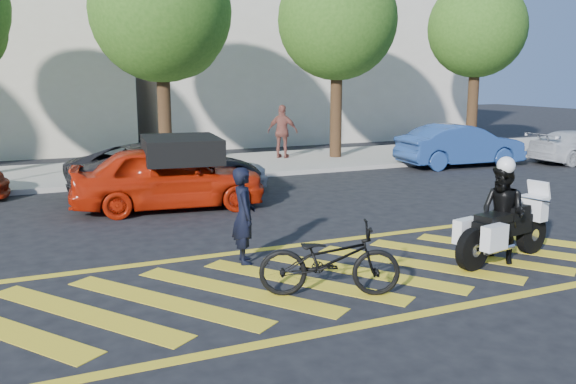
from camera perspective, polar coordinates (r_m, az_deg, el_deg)
name	(u,v)px	position (r m, az deg, el deg)	size (l,w,h in m)	color
ground	(335,276)	(10.04, 4.44, -7.84)	(90.00, 90.00, 0.00)	black
sidewalk	(167,169)	(21.09, -11.29, 2.11)	(60.00, 5.00, 0.15)	#9E998E
crosswalk	(333,276)	(10.02, 4.25, -7.85)	(12.33, 4.00, 0.01)	gold
building_right	(296,30)	(32.41, 0.77, 14.94)	(16.00, 8.00, 11.00)	beige
tree_center	(164,16)	(21.02, -11.50, 15.81)	(4.60, 4.60, 7.56)	black
tree_right	(340,24)	(23.35, 4.84, 15.35)	(4.40, 4.40, 7.41)	black
tree_far_right	(478,32)	(27.07, 17.36, 14.07)	(4.00, 4.00, 7.10)	black
officer_bike	(244,216)	(10.52, -4.15, -2.21)	(0.61, 0.40, 1.68)	black
bicycle	(330,260)	(9.04, 3.91, -6.35)	(0.73, 2.08, 1.09)	black
police_motorcycle	(503,230)	(11.23, 19.46, -3.33)	(2.40, 0.99, 1.07)	black
officer_moto	(503,214)	(11.16, 19.46, -1.96)	(0.83, 0.65, 1.72)	black
red_convertible	(169,177)	(15.05, -11.10, 1.39)	(1.86, 4.62, 1.57)	#B81E08
parked_mid_left	(168,169)	(16.74, -11.14, 2.12)	(2.41, 5.22, 1.45)	black
parked_mid_right	(197,169)	(16.94, -8.50, 2.10)	(1.57, 3.90, 1.33)	silver
parked_right	(460,145)	(22.57, 15.83, 4.21)	(1.59, 4.56, 1.50)	navy
pedestrian_right	(283,132)	(22.85, -0.51, 5.68)	(1.16, 0.48, 1.98)	brown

